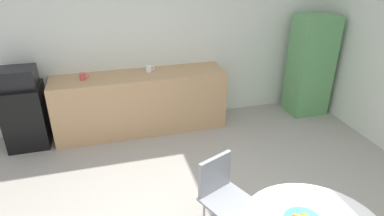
% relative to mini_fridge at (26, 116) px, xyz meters
% --- Properties ---
extents(wall_back, '(6.00, 0.10, 2.60)m').
position_rel_mini_fridge_xyz_m(wall_back, '(1.84, 0.35, 0.86)').
color(wall_back, silver).
rests_on(wall_back, ground_plane).
extents(counter_block, '(2.52, 0.60, 0.90)m').
position_rel_mini_fridge_xyz_m(counter_block, '(1.61, 0.00, 0.01)').
color(counter_block, tan).
rests_on(counter_block, ground_plane).
extents(mini_fridge, '(0.54, 0.54, 0.88)m').
position_rel_mini_fridge_xyz_m(mini_fridge, '(0.00, 0.00, 0.00)').
color(mini_fridge, black).
rests_on(mini_fridge, ground_plane).
extents(microwave, '(0.48, 0.38, 0.26)m').
position_rel_mini_fridge_xyz_m(microwave, '(0.00, 0.00, 0.57)').
color(microwave, black).
rests_on(microwave, mini_fridge).
extents(locker_cabinet, '(0.60, 0.50, 1.64)m').
position_rel_mini_fridge_xyz_m(locker_cabinet, '(4.39, -0.10, 0.38)').
color(locker_cabinet, '#599959').
rests_on(locker_cabinet, ground_plane).
extents(chair_gray, '(0.55, 0.55, 0.83)m').
position_rel_mini_fridge_xyz_m(chair_gray, '(2.06, -2.28, 0.08)').
color(chair_gray, silver).
rests_on(chair_gray, ground_plane).
extents(mug_white, '(0.13, 0.08, 0.09)m').
position_rel_mini_fridge_xyz_m(mug_white, '(1.77, 0.08, 0.51)').
color(mug_white, white).
rests_on(mug_white, counter_block).
extents(mug_green, '(0.13, 0.08, 0.09)m').
position_rel_mini_fridge_xyz_m(mug_green, '(0.83, 0.00, 0.51)').
color(mug_green, '#D84C4C').
rests_on(mug_green, counter_block).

